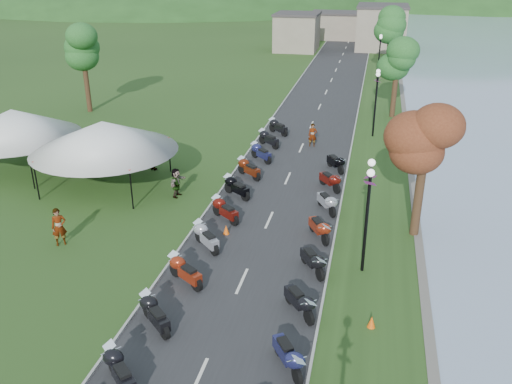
# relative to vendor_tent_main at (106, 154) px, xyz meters

# --- Properties ---
(road) EXTENTS (7.00, 120.00, 0.02)m
(road) POSITION_rel_vendor_tent_main_xyz_m (10.51, 15.34, -1.99)
(road) COLOR #2B2B2D
(road) RESTS_ON ground
(far_building) EXTENTS (18.00, 16.00, 5.00)m
(far_building) POSITION_rel_vendor_tent_main_xyz_m (8.51, 60.34, 0.50)
(far_building) COLOR gray
(far_building) RESTS_ON ground
(moto_row_left) EXTENTS (2.60, 42.49, 1.10)m
(moto_row_left) POSITION_rel_vendor_tent_main_xyz_m (8.18, -7.80, -1.45)
(moto_row_left) COLOR #331411
(moto_row_left) RESTS_ON ground
(moto_row_right) EXTENTS (2.60, 30.80, 1.10)m
(moto_row_right) POSITION_rel_vendor_tent_main_xyz_m (13.25, -8.78, -1.45)
(moto_row_right) COLOR #331411
(moto_row_right) RESTS_ON ground
(vendor_tent_main) EXTENTS (5.78, 5.78, 4.00)m
(vendor_tent_main) POSITION_rel_vendor_tent_main_xyz_m (0.00, 0.00, 0.00)
(vendor_tent_main) COLOR silver
(vendor_tent_main) RESTS_ON ground
(vendor_tent_side) EXTENTS (5.52, 5.52, 4.00)m
(vendor_tent_side) POSITION_rel_vendor_tent_main_xyz_m (-6.84, 1.22, 0.00)
(vendor_tent_side) COLOR silver
(vendor_tent_side) RESTS_ON ground
(tree_lakeside) EXTENTS (2.77, 2.77, 7.70)m
(tree_lakeside) POSITION_rel_vendor_tent_main_xyz_m (17.90, -2.62, 1.85)
(tree_lakeside) COLOR #2F752D
(tree_lakeside) RESTS_ON ground
(pedestrian_a) EXTENTS (0.86, 0.83, 1.90)m
(pedestrian_a) POSITION_rel_vendor_tent_main_xyz_m (1.20, -7.39, -2.00)
(pedestrian_a) COLOR slate
(pedestrian_a) RESTS_ON ground
(pedestrian_b) EXTENTS (1.02, 0.72, 1.91)m
(pedestrian_b) POSITION_rel_vendor_tent_main_xyz_m (-0.92, 2.02, -2.00)
(pedestrian_b) COLOR slate
(pedestrian_b) RESTS_ON ground
(pedestrian_c) EXTENTS (1.13, 0.98, 1.65)m
(pedestrian_c) POSITION_rel_vendor_tent_main_xyz_m (-1.61, 0.89, -2.00)
(pedestrian_c) COLOR slate
(pedestrian_c) RESTS_ON ground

